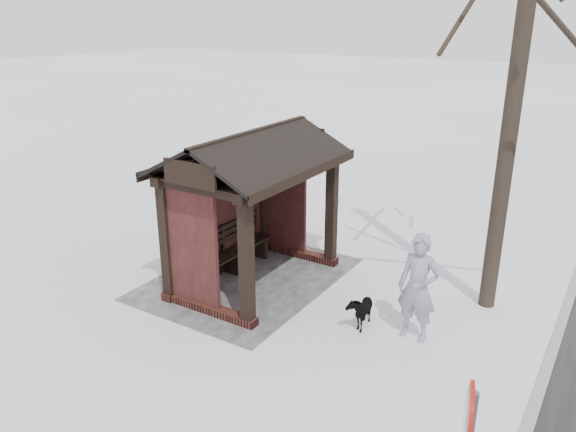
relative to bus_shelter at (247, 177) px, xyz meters
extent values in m
plane|color=white|center=(0.00, 0.16, -2.17)|extent=(120.00, 120.00, 0.00)
cube|color=gray|center=(0.00, 5.66, -2.16)|extent=(120.00, 0.15, 0.06)
cube|color=gray|center=(0.00, -0.04, -2.16)|extent=(4.20, 3.20, 0.02)
cube|color=#331312|center=(0.00, -0.74, -2.09)|extent=(3.30, 0.22, 0.16)
cube|color=#331312|center=(-1.50, 0.16, -2.09)|extent=(0.22, 2.10, 0.16)
cube|color=#331312|center=(1.50, 0.16, -2.09)|extent=(0.22, 2.10, 0.16)
cube|color=black|center=(-1.50, 1.06, -1.02)|extent=(0.20, 0.20, 2.30)
cube|color=black|center=(1.50, 1.06, -1.02)|extent=(0.20, 0.20, 2.30)
cube|color=black|center=(-1.50, -0.74, -1.02)|extent=(0.20, 0.20, 2.30)
cube|color=black|center=(1.50, -0.74, -1.02)|extent=(0.20, 0.20, 2.30)
cube|color=black|center=(0.00, -0.74, -0.94)|extent=(2.80, 0.08, 2.14)
cube|color=black|center=(-1.50, -0.16, -0.94)|extent=(0.08, 1.17, 2.14)
cube|color=black|center=(1.50, -0.16, -0.94)|extent=(0.08, 1.17, 2.14)
cube|color=black|center=(0.00, 1.06, 0.19)|extent=(3.40, 0.20, 0.18)
cube|color=black|center=(0.00, -0.74, 0.19)|extent=(3.40, 0.20, 0.18)
cylinder|color=black|center=(-1.50, 4.36, 2.11)|extent=(0.29, 0.29, 8.55)
imported|color=#918BA3|center=(0.30, 3.61, -1.24)|extent=(0.48, 0.70, 1.84)
imported|color=black|center=(0.43, 2.67, -1.85)|extent=(0.78, 0.44, 0.62)
cylinder|color=#A1130B|center=(4.40, 5.44, -0.14)|extent=(0.58, 0.18, 0.59)
cylinder|color=white|center=(4.40, 5.42, -0.14)|extent=(0.45, 0.15, 0.46)
camera|label=1|loc=(8.33, 6.18, 2.94)|focal=35.00mm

